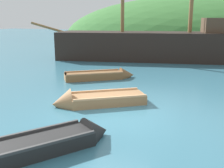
{
  "coord_description": "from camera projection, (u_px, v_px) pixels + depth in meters",
  "views": [
    {
      "loc": [
        3.53,
        -8.25,
        3.32
      ],
      "look_at": [
        -1.6,
        3.49,
        0.21
      ],
      "focal_mm": 43.98,
      "sensor_mm": 36.0,
      "label": 1
    }
  ],
  "objects": [
    {
      "name": "rowboat_far",
      "position": [
        93.0,
        101.0,
        10.73
      ],
      "size": [
        3.57,
        3.11,
        1.13
      ],
      "rotation": [
        0.0,
        0.0,
        3.79
      ],
      "color": "#9E7047",
      "rests_on": "ground"
    },
    {
      "name": "rowboat_portside",
      "position": [
        59.0,
        142.0,
        7.22
      ],
      "size": [
        2.63,
        3.31,
        0.98
      ],
      "rotation": [
        0.0,
        0.0,
        1.0
      ],
      "color": "black",
      "rests_on": "ground"
    },
    {
      "name": "rowboat_outer_right",
      "position": [
        103.0,
        76.0,
        15.25
      ],
      "size": [
        3.62,
        3.17,
        0.9
      ],
      "rotation": [
        0.0,
        0.0,
        0.68
      ],
      "color": "brown",
      "rests_on": "ground"
    },
    {
      "name": "ground_plane",
      "position": [
        114.0,
        116.0,
        9.5
      ],
      "size": [
        120.0,
        120.0,
        0.0
      ],
      "primitive_type": "plane",
      "color": "teal"
    },
    {
      "name": "shore_hill",
      "position": [
        184.0,
        40.0,
        41.33
      ],
      "size": [
        38.23,
        27.23,
        12.71
      ],
      "primitive_type": "ellipsoid",
      "color": "#387033",
      "rests_on": "ground"
    },
    {
      "name": "sailing_ship",
      "position": [
        159.0,
        49.0,
        21.94
      ],
      "size": [
        18.54,
        7.45,
        12.73
      ],
      "rotation": [
        0.0,
        0.0,
        3.39
      ],
      "color": "black",
      "rests_on": "ground"
    }
  ]
}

